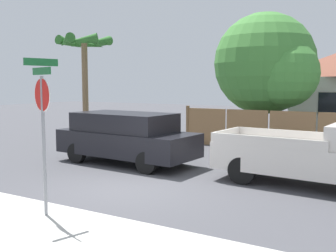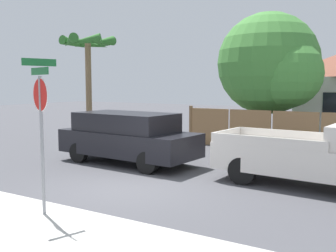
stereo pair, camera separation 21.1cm
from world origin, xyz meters
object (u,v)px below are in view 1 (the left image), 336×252
at_px(palm_tree, 84,51).
at_px(orange_pickup, 316,156).
at_px(stop_sign, 43,111).
at_px(red_suv, 126,136).
at_px(oak_tree, 269,66).

distance_m(palm_tree, orange_pickup, 11.95).
bearing_deg(stop_sign, palm_tree, 145.00).
height_order(red_suv, orange_pickup, red_suv).
distance_m(oak_tree, orange_pickup, 8.37).
xyz_separation_m(palm_tree, orange_pickup, (10.98, -3.21, -3.45)).
bearing_deg(orange_pickup, palm_tree, 167.92).
bearing_deg(oak_tree, orange_pickup, -64.71).
bearing_deg(orange_pickup, red_suv, -175.98).
bearing_deg(orange_pickup, oak_tree, 119.48).
bearing_deg(palm_tree, orange_pickup, -16.28).
bearing_deg(orange_pickup, stop_sign, -126.35).
height_order(palm_tree, stop_sign, palm_tree).
bearing_deg(oak_tree, red_suv, -112.26).
xyz_separation_m(orange_pickup, stop_sign, (-4.52, -5.29, 1.35)).
bearing_deg(palm_tree, red_suv, -34.20).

